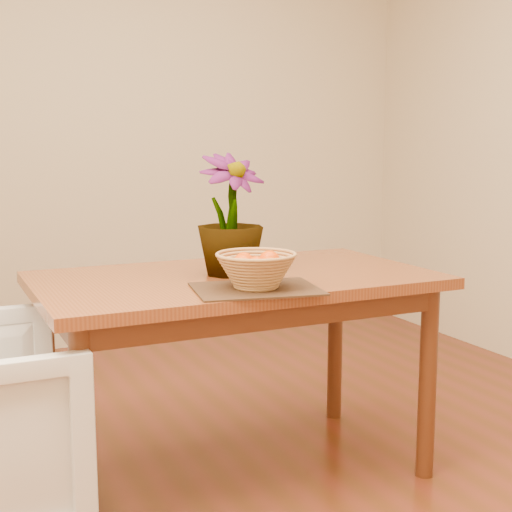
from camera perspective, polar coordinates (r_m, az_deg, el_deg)
name	(u,v)px	position (r m, az deg, el deg)	size (l,w,h in m)	color
floor	(272,509)	(2.54, 1.26, -19.55)	(4.50, 4.50, 0.00)	#5F2516
wall_back	(103,121)	(4.37, -12.14, 10.55)	(4.00, 0.02, 2.70)	beige
table	(235,299)	(2.56, -1.68, -3.43)	(1.40, 0.80, 0.75)	brown
placemat	(256,289)	(2.28, 0.01, -2.65)	(0.39, 0.30, 0.01)	#392114
wicker_basket	(256,272)	(2.27, 0.01, -1.28)	(0.26, 0.26, 0.11)	#B3784A
orange_pile	(256,264)	(2.27, 0.01, -0.65)	(0.18, 0.18, 0.07)	#FD3B04
potted_plant	(230,214)	(2.52, -2.09, 3.34)	(0.24, 0.24, 0.43)	#164915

